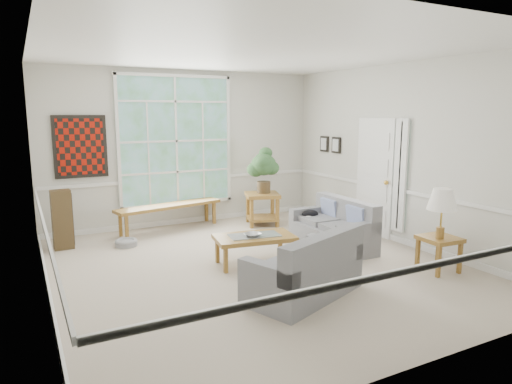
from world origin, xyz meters
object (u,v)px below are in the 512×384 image
end_table (262,209)px  side_table (439,254)px  loveseat_right (332,224)px  loveseat_front (304,263)px  coffee_table (254,250)px

end_table → side_table: size_ratio=1.28×
loveseat_right → loveseat_front: loveseat_front is taller
side_table → end_table: bearing=104.5°
loveseat_front → side_table: size_ratio=3.02×
coffee_table → side_table: 2.59m
end_table → loveseat_right: bearing=-82.3°
loveseat_right → loveseat_front: (-1.51, -1.43, 0.00)m
loveseat_right → side_table: size_ratio=2.99×
loveseat_front → end_table: (1.25, 3.35, -0.09)m
loveseat_right → loveseat_front: size_ratio=0.99×
loveseat_front → coffee_table: bearing=68.3°
coffee_table → loveseat_right: bearing=13.6°
end_table → side_table: end_table is taller
loveseat_right → end_table: (-0.26, 1.92, -0.08)m
loveseat_right → end_table: size_ratio=2.34×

